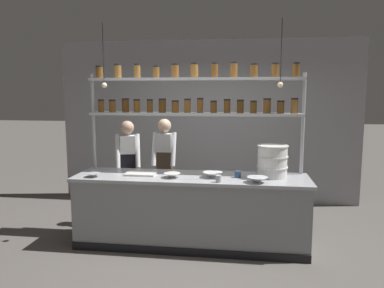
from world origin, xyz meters
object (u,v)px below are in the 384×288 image
at_px(spice_shelf_unit, 195,99).
at_px(prep_bowl_center_back, 213,175).
at_px(prep_bowl_near_left, 93,175).
at_px(prep_bowl_center_front, 172,175).
at_px(chef_center, 165,164).
at_px(prep_bowl_near_right, 257,180).
at_px(container_stack, 272,161).
at_px(serving_cup_by_board, 238,174).
at_px(cutting_board, 141,174).
at_px(serving_cup_front, 219,179).
at_px(chef_left, 128,166).

relative_size(spice_shelf_unit, prep_bowl_center_back, 11.60).
relative_size(prep_bowl_near_left, prep_bowl_center_front, 0.84).
xyz_separation_m(chef_center, prep_bowl_near_right, (1.35, -1.06, 0.04)).
distance_m(container_stack, serving_cup_by_board, 0.47).
height_order(container_stack, prep_bowl_near_right, container_stack).
relative_size(chef_center, prep_bowl_near_left, 8.81).
height_order(cutting_board, serving_cup_front, serving_cup_front).
bearing_deg(prep_bowl_near_left, container_stack, 8.14).
height_order(chef_left, container_stack, chef_left).
bearing_deg(chef_center, prep_bowl_near_left, -126.04).
xyz_separation_m(cutting_board, prep_bowl_center_front, (0.44, -0.12, 0.02)).
xyz_separation_m(chef_left, serving_cup_by_board, (1.64, -0.66, 0.07)).
height_order(spice_shelf_unit, prep_bowl_center_back, spice_shelf_unit).
distance_m(prep_bowl_near_left, prep_bowl_center_back, 1.52).
xyz_separation_m(prep_bowl_near_right, serving_cup_by_board, (-0.24, 0.24, 0.01)).
relative_size(container_stack, serving_cup_front, 4.84).
bearing_deg(prep_bowl_center_front, prep_bowl_center_back, 9.73).
distance_m(container_stack, prep_bowl_near_right, 0.43).
height_order(chef_left, serving_cup_front, chef_left).
bearing_deg(container_stack, prep_bowl_near_right, -119.69).
relative_size(chef_left, prep_bowl_center_back, 6.31).
relative_size(prep_bowl_near_right, serving_cup_by_board, 2.98).
distance_m(chef_left, serving_cup_by_board, 1.77).
bearing_deg(cutting_board, prep_bowl_center_back, -2.17).
height_order(chef_left, serving_cup_by_board, chef_left).
relative_size(cutting_board, serving_cup_front, 4.77).
height_order(container_stack, prep_bowl_center_front, container_stack).
bearing_deg(prep_bowl_center_front, prep_bowl_near_left, -174.47).
bearing_deg(prep_bowl_center_front, container_stack, 10.21).
bearing_deg(prep_bowl_center_back, serving_cup_by_board, 7.07).
relative_size(cutting_board, prep_bowl_center_front, 1.86).
bearing_deg(chef_left, prep_bowl_near_right, -43.28).
bearing_deg(prep_bowl_center_back, chef_center, 133.14).
xyz_separation_m(cutting_board, serving_cup_by_board, (1.26, 0.00, 0.03)).
relative_size(cutting_board, prep_bowl_center_back, 1.61).
relative_size(prep_bowl_near_left, prep_bowl_center_back, 0.73).
distance_m(chef_center, prep_bowl_center_back, 1.17).
bearing_deg(serving_cup_front, prep_bowl_center_back, 110.68).
xyz_separation_m(spice_shelf_unit, container_stack, (1.03, -0.23, -0.77)).
distance_m(spice_shelf_unit, prep_bowl_near_right, 1.38).
relative_size(chef_left, prep_bowl_center_front, 7.31).
distance_m(spice_shelf_unit, serving_cup_front, 1.18).
distance_m(container_stack, prep_bowl_center_back, 0.78).
bearing_deg(spice_shelf_unit, prep_bowl_near_left, -155.84).
distance_m(prep_bowl_center_front, prep_bowl_near_right, 1.06).
height_order(chef_center, prep_bowl_center_back, chef_center).
distance_m(prep_bowl_center_back, prep_bowl_near_right, 0.59).
distance_m(prep_bowl_near_left, prep_bowl_center_front, 1.01).
height_order(prep_bowl_center_back, serving_cup_front, serving_cup_front).
relative_size(prep_bowl_center_front, prep_bowl_near_right, 0.86).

